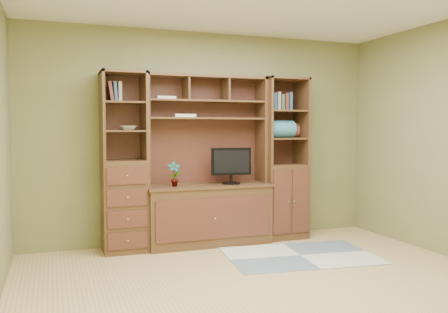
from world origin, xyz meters
name	(u,v)px	position (x,y,z in m)	size (l,w,h in m)	color
room	(277,141)	(0.00, 0.00, 1.30)	(4.60, 4.10, 2.64)	tan
center_hutch	(208,160)	(-0.06, 1.73, 1.02)	(1.54, 0.53, 2.05)	#482E19
left_tower	(124,162)	(-1.06, 1.77, 1.02)	(0.50, 0.45, 2.05)	#482E19
right_tower	(283,158)	(0.97, 1.77, 1.02)	(0.55, 0.45, 2.05)	#482E19
rug	(300,256)	(0.73, 0.88, 0.01)	(1.60, 1.07, 0.01)	#9BA0A0
monitor	(231,159)	(0.23, 1.70, 1.03)	(0.50, 0.22, 0.61)	black
orchid	(174,174)	(-0.49, 1.70, 0.88)	(0.15, 0.10, 0.29)	#AE483B
magazines	(184,116)	(-0.33, 1.82, 1.56)	(0.25, 0.18, 0.04)	beige
bowl	(128,128)	(-1.00, 1.77, 1.41)	(0.20, 0.20, 0.05)	beige
blanket_teal	(279,129)	(0.88, 1.73, 1.40)	(0.38, 0.22, 0.22)	#2D6978
blanket_red	(285,130)	(1.03, 1.85, 1.39)	(0.35, 0.19, 0.19)	brown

